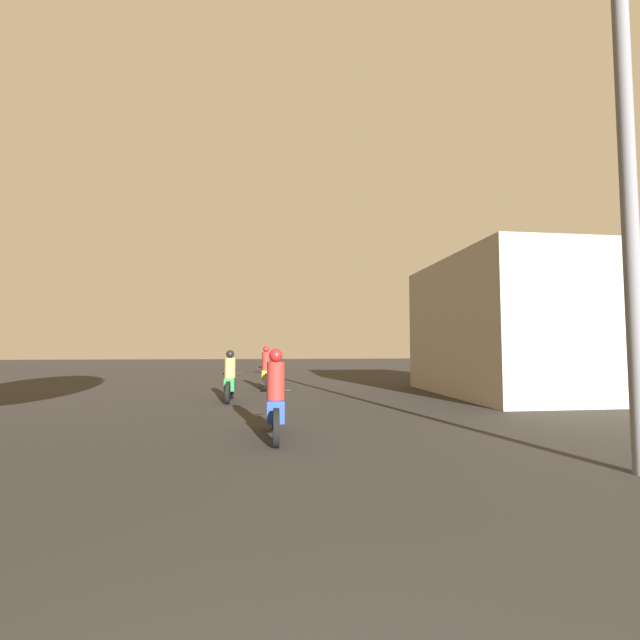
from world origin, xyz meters
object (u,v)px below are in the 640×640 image
motorcycle_green (230,380)px  motorcycle_yellow (266,372)px  building_right_near (523,327)px  utility_pole_near (626,140)px  motorcycle_blue (275,402)px

motorcycle_green → motorcycle_yellow: 3.83m
motorcycle_yellow → building_right_near: bearing=-28.9°
utility_pole_near → building_right_near: bearing=65.3°
motorcycle_blue → motorcycle_green: 5.58m
building_right_near → utility_pole_near: (-4.06, -8.82, 2.08)m
building_right_near → motorcycle_yellow: bearing=160.8°
motorcycle_blue → building_right_near: (8.66, 6.03, 1.68)m
motorcycle_blue → motorcycle_yellow: motorcycle_yellow is taller
motorcycle_green → motorcycle_yellow: size_ratio=0.92×
motorcycle_blue → building_right_near: size_ratio=0.29×
motorcycle_green → motorcycle_yellow: bearing=75.9°
motorcycle_yellow → utility_pole_near: bearing=-77.8°
motorcycle_green → utility_pole_near: utility_pole_near is taller
building_right_near → motorcycle_green: bearing=-176.6°
motorcycle_green → building_right_near: bearing=5.6°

